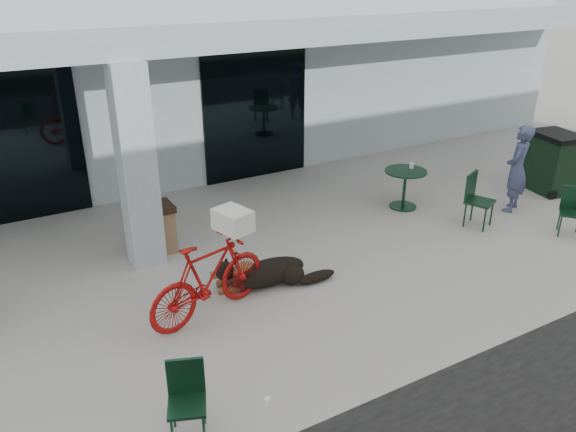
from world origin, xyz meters
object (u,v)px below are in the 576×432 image
cafe_chair_far_b (572,212)px  trash_receptacle (159,228)px  bicycle (209,279)px  cafe_chair_far_a (480,201)px  cafe_chair_near (187,404)px  wheeled_bin (553,162)px  person (517,169)px  dog (268,271)px  cafe_table_far (404,189)px

cafe_chair_far_b → trash_receptacle: size_ratio=1.01×
bicycle → cafe_chair_far_a: bearing=-102.9°
cafe_chair_near → wheeled_bin: bearing=37.9°
cafe_chair_far_b → wheeled_bin: bearing=96.8°
cafe_chair_far_a → person: 1.20m
bicycle → dog: size_ratio=1.35×
cafe_chair_near → person: (7.40, 2.37, 0.42)m
person → trash_receptacle: (-6.40, 1.66, -0.42)m
cafe_table_far → person: 2.10m
cafe_chair_far_a → trash_receptacle: cafe_chair_far_a is taller
dog → person: size_ratio=0.82×
dog → person: person is taller
person → cafe_chair_near: bearing=-9.9°
cafe_chair_far_b → wheeled_bin: (1.52, 1.58, 0.19)m
cafe_chair_far_b → trash_receptacle: 7.02m
cafe_chair_near → trash_receptacle: trash_receptacle is taller
cafe_table_far → person: (1.72, -1.12, 0.46)m
cafe_table_far → cafe_chair_near: bearing=-148.4°
dog → trash_receptacle: trash_receptacle is taller
cafe_chair_near → cafe_table_far: bearing=52.6°
bicycle → cafe_chair_far_a: 5.27m
dog → cafe_chair_near: 3.01m
cafe_table_far → trash_receptacle: bearing=173.4°
person → trash_receptacle: bearing=-42.1°
wheeled_bin → trash_receptacle: bearing=179.6°
bicycle → dog: (1.03, 0.30, -0.33)m
dog → cafe_table_far: (3.64, 1.29, 0.15)m
wheeled_bin → cafe_chair_near: bearing=-154.1°
person → cafe_table_far: bearing=-60.7°
trash_receptacle → bicycle: bearing=-89.8°
cafe_table_far → cafe_chair_far_a: cafe_chair_far_a is taller
person → cafe_chair_far_b: bearing=62.1°
cafe_chair_near → cafe_chair_far_a: size_ratio=0.84×
dog → person: bearing=18.2°
wheeled_bin → person: bearing=-158.5°
person → cafe_chair_far_a: bearing=-16.9°
cafe_chair_far_a → person: bearing=-12.6°
cafe_chair_near → person: bearing=38.8°
bicycle → person: size_ratio=1.11×
cafe_chair_near → cafe_chair_far_b: (7.39, 1.12, 0.01)m
trash_receptacle → wheeled_bin: (7.92, -1.33, 0.20)m
cafe_chair_far_a → wheeled_bin: size_ratio=0.80×
bicycle → wheeled_bin: 7.95m
person → trash_receptacle: person is taller
bicycle → dog: bicycle is taller
cafe_chair_far_b → cafe_chair_far_a: bearing=-172.0°
dog → cafe_chair_near: size_ratio=1.66×
cafe_chair_far_a → wheeled_bin: bearing=-11.7°
dog → cafe_chair_far_a: (4.23, -0.05, 0.26)m
bicycle → cafe_table_far: bearing=-86.9°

